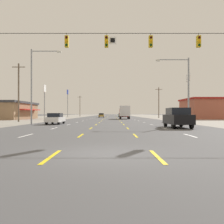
{
  "coord_description": "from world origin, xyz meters",
  "views": [
    {
      "loc": [
        0.26,
        -8.48,
        1.44
      ],
      "look_at": [
        0.42,
        78.01,
        1.9
      ],
      "focal_mm": 38.76,
      "sensor_mm": 36.0,
      "label": 1
    }
  ],
  "objects_px": {
    "sedan_inner_left_midfar": "(101,115)",
    "pole_sign_right_row_1": "(188,85)",
    "suv_far_right_nearest": "(177,117)",
    "hatchback_inner_right_far": "(120,115)",
    "sedan_far_left_near": "(55,118)",
    "pole_sign_left_row_1": "(44,93)",
    "streetlight_right_row_0": "(184,85)",
    "pole_sign_left_row_2": "(67,97)",
    "box_truck_inner_right_mid": "(124,112)",
    "streetlight_left_row_0": "(34,81)"
  },
  "relations": [
    {
      "from": "pole_sign_left_row_2",
      "to": "streetlight_right_row_0",
      "type": "bearing_deg",
      "value": -65.21
    },
    {
      "from": "sedan_inner_left_midfar",
      "to": "pole_sign_right_row_1",
      "type": "bearing_deg",
      "value": -59.29
    },
    {
      "from": "pole_sign_left_row_2",
      "to": "streetlight_right_row_0",
      "type": "distance_m",
      "value": 60.03
    },
    {
      "from": "sedan_far_left_near",
      "to": "streetlight_left_row_0",
      "type": "height_order",
      "value": "streetlight_left_row_0"
    },
    {
      "from": "streetlight_right_row_0",
      "to": "pole_sign_left_row_2",
      "type": "bearing_deg",
      "value": 114.79
    },
    {
      "from": "suv_far_right_nearest",
      "to": "pole_sign_left_row_1",
      "type": "relative_size",
      "value": 0.59
    },
    {
      "from": "box_truck_inner_right_mid",
      "to": "hatchback_inner_right_far",
      "type": "bearing_deg",
      "value": 89.6
    },
    {
      "from": "suv_far_right_nearest",
      "to": "streetlight_left_row_0",
      "type": "height_order",
      "value": "streetlight_left_row_0"
    },
    {
      "from": "sedan_far_left_near",
      "to": "pole_sign_left_row_1",
      "type": "distance_m",
      "value": 28.66
    },
    {
      "from": "pole_sign_left_row_2",
      "to": "box_truck_inner_right_mid",
      "type": "bearing_deg",
      "value": -52.94
    },
    {
      "from": "pole_sign_right_row_1",
      "to": "streetlight_right_row_0",
      "type": "relative_size",
      "value": 1.12
    },
    {
      "from": "sedan_inner_left_midfar",
      "to": "streetlight_left_row_0",
      "type": "relative_size",
      "value": 0.46
    },
    {
      "from": "pole_sign_left_row_1",
      "to": "pole_sign_left_row_2",
      "type": "distance_m",
      "value": 27.05
    },
    {
      "from": "streetlight_left_row_0",
      "to": "streetlight_right_row_0",
      "type": "height_order",
      "value": "streetlight_left_row_0"
    },
    {
      "from": "pole_sign_left_row_1",
      "to": "streetlight_left_row_0",
      "type": "height_order",
      "value": "streetlight_left_row_0"
    },
    {
      "from": "pole_sign_left_row_1",
      "to": "streetlight_right_row_0",
      "type": "xyz_separation_m",
      "value": [
        25.79,
        -27.44,
        -1.19
      ]
    },
    {
      "from": "suv_far_right_nearest",
      "to": "pole_sign_left_row_2",
      "type": "relative_size",
      "value": 0.5
    },
    {
      "from": "sedan_inner_left_midfar",
      "to": "pole_sign_left_row_1",
      "type": "distance_m",
      "value": 28.54
    },
    {
      "from": "sedan_far_left_near",
      "to": "hatchback_inner_right_far",
      "type": "xyz_separation_m",
      "value": [
        10.84,
        61.16,
        0.03
      ]
    },
    {
      "from": "pole_sign_left_row_1",
      "to": "streetlight_right_row_0",
      "type": "height_order",
      "value": "streetlight_right_row_0"
    },
    {
      "from": "sedan_inner_left_midfar",
      "to": "suv_far_right_nearest",
      "type": "bearing_deg",
      "value": -80.2
    },
    {
      "from": "suv_far_right_nearest",
      "to": "pole_sign_left_row_1",
      "type": "bearing_deg",
      "value": 123.76
    },
    {
      "from": "pole_sign_left_row_1",
      "to": "pole_sign_left_row_2",
      "type": "relative_size",
      "value": 0.85
    },
    {
      "from": "sedan_inner_left_midfar",
      "to": "pole_sign_left_row_2",
      "type": "bearing_deg",
      "value": 170.25
    },
    {
      "from": "streetlight_left_row_0",
      "to": "pole_sign_left_row_2",
      "type": "bearing_deg",
      "value": 96.01
    },
    {
      "from": "box_truck_inner_right_mid",
      "to": "pole_sign_left_row_2",
      "type": "distance_m",
      "value": 31.78
    },
    {
      "from": "sedan_far_left_near",
      "to": "box_truck_inner_right_mid",
      "type": "relative_size",
      "value": 0.63
    },
    {
      "from": "pole_sign_left_row_2",
      "to": "streetlight_left_row_0",
      "type": "relative_size",
      "value": 1.01
    },
    {
      "from": "suv_far_right_nearest",
      "to": "box_truck_inner_right_mid",
      "type": "xyz_separation_m",
      "value": [
        -3.44,
        36.39,
        0.81
      ]
    },
    {
      "from": "suv_far_right_nearest",
      "to": "hatchback_inner_right_far",
      "type": "relative_size",
      "value": 1.26
    },
    {
      "from": "sedan_inner_left_midfar",
      "to": "streetlight_right_row_0",
      "type": "relative_size",
      "value": 0.52
    },
    {
      "from": "pole_sign_left_row_1",
      "to": "pole_sign_right_row_1",
      "type": "distance_m",
      "value": 33.36
    },
    {
      "from": "sedan_inner_left_midfar",
      "to": "hatchback_inner_right_far",
      "type": "distance_m",
      "value": 11.84
    },
    {
      "from": "pole_sign_left_row_2",
      "to": "pole_sign_right_row_1",
      "type": "bearing_deg",
      "value": -47.92
    },
    {
      "from": "hatchback_inner_right_far",
      "to": "pole_sign_left_row_1",
      "type": "distance_m",
      "value": 40.12
    },
    {
      "from": "suv_far_right_nearest",
      "to": "pole_sign_right_row_1",
      "type": "relative_size",
      "value": 0.51
    },
    {
      "from": "suv_far_right_nearest",
      "to": "sedan_far_left_near",
      "type": "xyz_separation_m",
      "value": [
        -14.06,
        7.69,
        -0.27
      ]
    },
    {
      "from": "sedan_far_left_near",
      "to": "pole_sign_left_row_2",
      "type": "bearing_deg",
      "value": 98.76
    },
    {
      "from": "streetlight_right_row_0",
      "to": "hatchback_inner_right_far",
      "type": "bearing_deg",
      "value": 95.57
    },
    {
      "from": "sedan_far_left_near",
      "to": "pole_sign_left_row_1",
      "type": "bearing_deg",
      "value": 108.48
    },
    {
      "from": "suv_far_right_nearest",
      "to": "pole_sign_left_row_2",
      "type": "xyz_separation_m",
      "value": [
        -22.33,
        61.4,
        6.05
      ]
    },
    {
      "from": "suv_far_right_nearest",
      "to": "pole_sign_right_row_1",
      "type": "distance_m",
      "value": 28.59
    },
    {
      "from": "box_truck_inner_right_mid",
      "to": "hatchback_inner_right_far",
      "type": "distance_m",
      "value": 32.48
    },
    {
      "from": "streetlight_left_row_0",
      "to": "streetlight_right_row_0",
      "type": "relative_size",
      "value": 1.13
    },
    {
      "from": "sedan_inner_left_midfar",
      "to": "streetlight_left_row_0",
      "type": "xyz_separation_m",
      "value": [
        -6.35,
        -52.39,
        4.85
      ]
    },
    {
      "from": "box_truck_inner_right_mid",
      "to": "pole_sign_left_row_2",
      "type": "height_order",
      "value": "pole_sign_left_row_2"
    },
    {
      "from": "box_truck_inner_right_mid",
      "to": "streetlight_right_row_0",
      "type": "xyz_separation_m",
      "value": [
        6.27,
        -29.45,
        3.24
      ]
    },
    {
      "from": "pole_sign_left_row_2",
      "to": "streetlight_left_row_0",
      "type": "distance_m",
      "value": 54.79
    },
    {
      "from": "box_truck_inner_right_mid",
      "to": "sedan_inner_left_midfar",
      "type": "relative_size",
      "value": 1.6
    },
    {
      "from": "box_truck_inner_right_mid",
      "to": "hatchback_inner_right_far",
      "type": "xyz_separation_m",
      "value": [
        0.23,
        32.47,
        -1.05
      ]
    }
  ]
}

